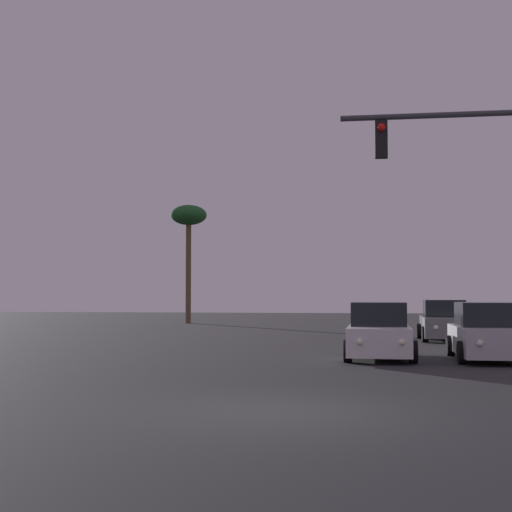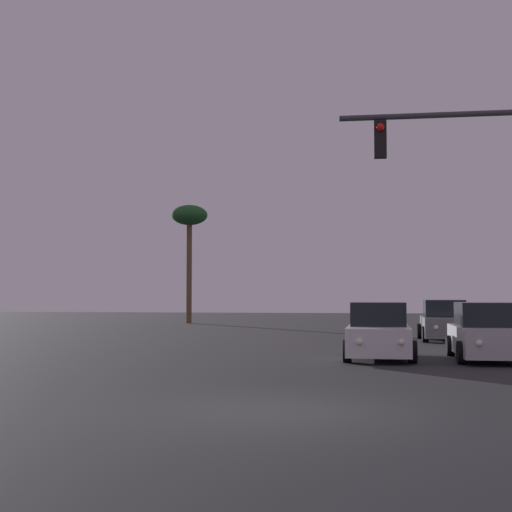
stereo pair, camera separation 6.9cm
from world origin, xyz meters
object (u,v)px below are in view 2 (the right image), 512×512
car_silver (487,334)px  palm_tree_far (189,221)px  car_grey (444,322)px  car_white (378,333)px

car_silver → palm_tree_far: (-14.92, 24.11, 5.99)m
car_grey → palm_tree_far: 22.01m
car_white → car_grey: bearing=-106.9°
car_white → car_silver: size_ratio=1.00×
palm_tree_far → car_silver: bearing=-58.3°
car_silver → car_grey: bearing=-88.4°
car_white → car_silver: (3.12, -0.05, 0.00)m
car_grey → car_white: same height
car_silver → palm_tree_far: palm_tree_far is taller
car_white → palm_tree_far: palm_tree_far is taller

